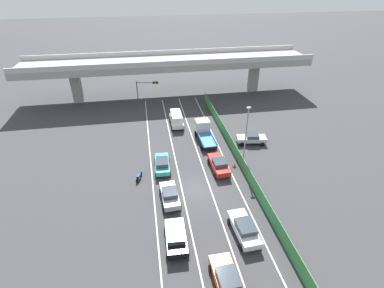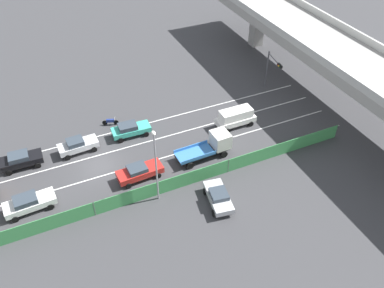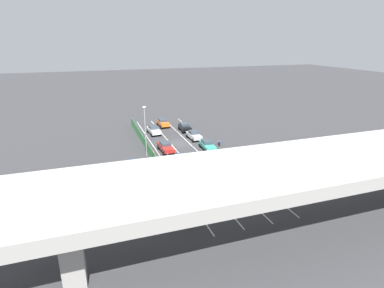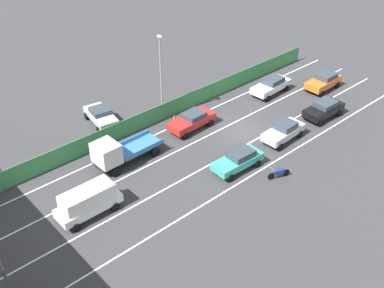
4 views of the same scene
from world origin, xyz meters
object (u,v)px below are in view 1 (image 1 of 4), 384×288
Objects in this scene: traffic_cone at (235,165)px; car_sedan_red at (219,164)px; car_sedan_silver at (170,195)px; traffic_light at (145,89)px; parked_wagon_silver at (252,138)px; street_lamp at (246,132)px; car_sedan_white at (244,228)px; car_taxi_teal at (162,164)px; car_van_white at (176,119)px; car_taxi_orange at (227,278)px; motorcycle at (139,176)px; flatbed_truck_blue at (204,130)px; car_sedan_black at (176,237)px.

car_sedan_red is at bearing -172.36° from traffic_cone.
traffic_light is (-1.60, 25.72, 2.85)m from car_sedan_silver.
parked_wagon_silver is 7.07m from street_lamp.
car_sedan_silver is at bearing 137.53° from car_sedan_white.
car_taxi_teal is 11.26m from street_lamp.
car_van_white reaches higher than car_sedan_red.
car_taxi_orange is at bearing -109.25° from traffic_cone.
street_lamp reaches higher than traffic_cone.
car_taxi_orange is 16.70m from motorcycle.
car_sedan_silver is at bearing -151.65° from street_lamp.
car_taxi_orange is at bearing -112.67° from street_lamp.
car_sedan_white is 13.84m from car_taxi_teal.
parked_wagon_silver is at bearing 59.75° from street_lamp.
street_lamp is at bearing -64.40° from flatbed_truck_blue.
motorcycle is at bearing -160.01° from parked_wagon_silver.
car_sedan_white is at bearing -60.54° from car_taxi_teal.
car_sedan_black is at bearing -131.92° from street_lamp.
car_taxi_teal is (-6.81, 12.05, -0.01)m from car_sedan_white.
car_sedan_white is at bearing -102.48° from traffic_cone.
traffic_light reaches higher than car_sedan_black.
motorcycle is 0.41× the size of parked_wagon_silver.
car_van_white reaches higher than car_sedan_black.
car_sedan_white is 11.32m from traffic_cone.
car_sedan_black is at bearing -97.30° from car_van_white.
traffic_cone is at bearing -73.36° from flatbed_truck_blue.
car_sedan_black is 15.86m from street_lamp.
car_sedan_white reaches higher than car_sedan_red.
car_taxi_teal is 0.99× the size of parked_wagon_silver.
car_sedan_silver reaches higher than motorcycle.
car_sedan_silver is 12.27m from street_lamp.
flatbed_truck_blue reaches higher than car_van_white.
flatbed_truck_blue is at bearing 91.61° from car_sedan_red.
car_van_white is 12.59m from parked_wagon_silver.
car_taxi_orange is 5.95m from car_sedan_black.
motorcycle is 14.25m from street_lamp.
car_sedan_black reaches higher than car_taxi_teal.
flatbed_truck_blue reaches higher than car_taxi_teal.
flatbed_truck_blue is (6.57, 19.11, 0.39)m from car_sedan_black.
motorcycle is at bearing -138.59° from flatbed_truck_blue.
car_sedan_silver is (-3.02, -18.02, -0.34)m from car_van_white.
car_taxi_teal is at bearing 176.75° from street_lamp.
car_van_white is 5.96m from flatbed_truck_blue.
flatbed_truck_blue is 0.74× the size of street_lamp.
traffic_cone is at bearing 2.57° from motorcycle.
parked_wagon_silver is 6.89× the size of traffic_cone.
car_sedan_black is 14.23m from traffic_cone.
traffic_light is (1.69, 21.18, 3.30)m from motorcycle.
motorcycle is (-10.05, -0.26, -0.43)m from car_sedan_red.
car_taxi_orange is 36.92m from traffic_light.
car_taxi_orange is 11.28m from car_sedan_silver.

